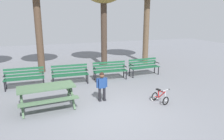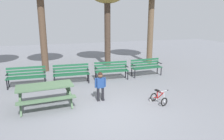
{
  "view_description": "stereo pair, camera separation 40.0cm",
  "coord_description": "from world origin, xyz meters",
  "views": [
    {
      "loc": [
        -2.16,
        -5.66,
        2.97
      ],
      "look_at": [
        0.76,
        2.14,
        0.85
      ],
      "focal_mm": 34.05,
      "sensor_mm": 36.0,
      "label": 1
    },
    {
      "loc": [
        -1.78,
        -5.79,
        2.97
      ],
      "look_at": [
        0.76,
        2.14,
        0.85
      ],
      "focal_mm": 34.05,
      "sensor_mm": 36.0,
      "label": 2
    }
  ],
  "objects": [
    {
      "name": "ground",
      "position": [
        0.0,
        0.0,
        0.0
      ],
      "size": [
        36.0,
        36.0,
        0.0
      ],
      "primitive_type": "plane",
      "color": "slate"
    },
    {
      "name": "picnic_table",
      "position": [
        -1.86,
        1.22,
        0.59
      ],
      "size": [
        1.89,
        1.46,
        0.79
      ],
      "color": "#4C6B4C",
      "rests_on": "ground"
    },
    {
      "name": "park_bench_far_left",
      "position": [
        -2.61,
        3.68,
        0.51
      ],
      "size": [
        1.61,
        0.51,
        0.85
      ],
      "color": "#195133",
      "rests_on": "ground"
    },
    {
      "name": "park_bench_left",
      "position": [
        -0.7,
        3.6,
        0.51
      ],
      "size": [
        1.62,
        0.54,
        0.85
      ],
      "color": "#195133",
      "rests_on": "ground"
    },
    {
      "name": "park_bench_right",
      "position": [
        1.2,
        3.6,
        0.51
      ],
      "size": [
        1.63,
        0.56,
        0.85
      ],
      "color": "#195133",
      "rests_on": "ground"
    },
    {
      "name": "park_bench_far_right",
      "position": [
        3.09,
        3.7,
        0.51
      ],
      "size": [
        1.62,
        0.53,
        0.85
      ],
      "color": "#195133",
      "rests_on": "ground"
    },
    {
      "name": "child_standing",
      "position": [
        0.02,
        1.19,
        0.62
      ],
      "size": [
        0.4,
        0.18,
        1.06
      ],
      "color": "black",
      "rests_on": "ground"
    },
    {
      "name": "kids_bicycle",
      "position": [
        1.89,
        0.31,
        0.2
      ],
      "size": [
        0.47,
        0.62,
        0.54
      ],
      "color": "black",
      "rests_on": "ground"
    }
  ]
}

